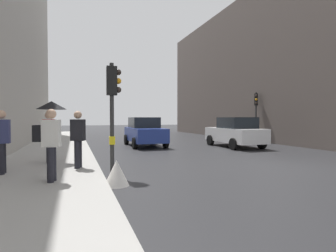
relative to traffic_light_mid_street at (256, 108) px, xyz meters
The scene contains 13 objects.
ground_plane 10.41m from the traffic_light_mid_street, 123.65° to the right, with size 120.00×120.00×0.00m, color #28282B.
sidewalk_kerb 13.62m from the traffic_light_mid_street, 169.62° to the right, with size 3.34×40.00×0.16m, color #A8A5A0.
building_facade_right 7.33m from the traffic_light_mid_street, 16.58° to the left, with size 12.00×29.11×11.35m, color #5B514C.
traffic_light_mid_street is the anchor object (origin of this frame).
traffic_light_near_left 13.84m from the traffic_light_mid_street, 143.98° to the right, with size 0.44×0.25×3.33m.
car_dark_suv 21.67m from the traffic_light_mid_street, 97.12° to the left, with size 2.27×4.33×1.76m.
car_white_compact 4.38m from the traffic_light_mid_street, 143.64° to the right, with size 2.06×4.22×1.76m.
car_blue_van 8.35m from the traffic_light_mid_street, behind, with size 2.05×4.22×1.76m.
pedestrian_with_umbrella 14.36m from the traffic_light_mid_street, 155.45° to the right, with size 1.00×1.00×2.14m.
pedestrian_with_grey_backpack 16.21m from the traffic_light_mid_street, 151.68° to the right, with size 0.60×0.36×1.77m.
pedestrian_with_black_backpack 15.79m from the traffic_light_mid_street, 144.71° to the right, with size 0.64×0.40×1.77m.
pedestrian_in_dark_coat 14.30m from the traffic_light_mid_street, 148.74° to the right, with size 0.47×0.39×1.77m.
warning_sign_triangle 14.83m from the traffic_light_mid_street, 140.23° to the right, with size 0.64×0.64×0.65m, color silver.
Camera 1 is at (-6.67, -7.82, 1.70)m, focal length 29.00 mm.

